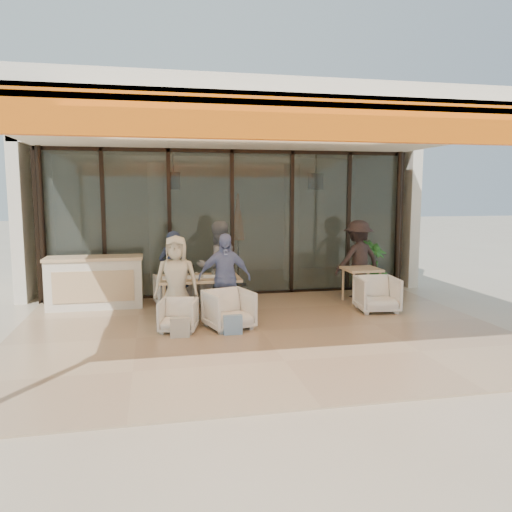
{
  "coord_description": "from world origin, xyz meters",
  "views": [
    {
      "loc": [
        -1.7,
        -7.78,
        2.29
      ],
      "look_at": [
        0.1,
        0.9,
        1.15
      ],
      "focal_mm": 35.0,
      "sensor_mm": 36.0,
      "label": 1
    }
  ],
  "objects_px": {
    "diner_periwinkle": "(224,278)",
    "side_chair": "(377,293)",
    "chair_near_right": "(229,308)",
    "potted_palm": "(372,267)",
    "host_counter": "(95,282)",
    "chair_far_left": "(173,289)",
    "standing_woman": "(358,259)",
    "diner_grey": "(218,266)",
    "diner_navy": "(174,272)",
    "diner_cream": "(176,280)",
    "dining_table": "(198,280)",
    "chair_near_left": "(178,314)",
    "side_table": "(361,273)",
    "chair_far_right": "(215,287)"
  },
  "relations": [
    {
      "from": "host_counter",
      "to": "chair_near_left",
      "type": "relative_size",
      "value": 3.05
    },
    {
      "from": "diner_cream",
      "to": "diner_grey",
      "type": "bearing_deg",
      "value": 55.56
    },
    {
      "from": "chair_near_left",
      "to": "standing_woman",
      "type": "distance_m",
      "value": 4.43
    },
    {
      "from": "chair_far_left",
      "to": "diner_navy",
      "type": "relative_size",
      "value": 0.46
    },
    {
      "from": "chair_far_right",
      "to": "diner_cream",
      "type": "bearing_deg",
      "value": 54.82
    },
    {
      "from": "chair_near_right",
      "to": "potted_palm",
      "type": "bearing_deg",
      "value": 15.59
    },
    {
      "from": "dining_table",
      "to": "potted_palm",
      "type": "distance_m",
      "value": 4.32
    },
    {
      "from": "diner_navy",
      "to": "diner_cream",
      "type": "distance_m",
      "value": 0.9
    },
    {
      "from": "potted_palm",
      "to": "diner_periwinkle",
      "type": "bearing_deg",
      "value": -153.08
    },
    {
      "from": "chair_far_right",
      "to": "potted_palm",
      "type": "relative_size",
      "value": 0.61
    },
    {
      "from": "dining_table",
      "to": "chair_far_right",
      "type": "height_order",
      "value": "dining_table"
    },
    {
      "from": "host_counter",
      "to": "diner_navy",
      "type": "height_order",
      "value": "diner_navy"
    },
    {
      "from": "host_counter",
      "to": "side_table",
      "type": "height_order",
      "value": "host_counter"
    },
    {
      "from": "host_counter",
      "to": "diner_navy",
      "type": "distance_m",
      "value": 1.64
    },
    {
      "from": "standing_woman",
      "to": "chair_far_right",
      "type": "bearing_deg",
      "value": -14.04
    },
    {
      "from": "host_counter",
      "to": "standing_woman",
      "type": "distance_m",
      "value": 5.47
    },
    {
      "from": "host_counter",
      "to": "side_chair",
      "type": "xyz_separation_m",
      "value": [
        5.3,
        -1.39,
        -0.15
      ]
    },
    {
      "from": "chair_near_left",
      "to": "chair_far_right",
      "type": "bearing_deg",
      "value": 79.83
    },
    {
      "from": "host_counter",
      "to": "potted_palm",
      "type": "relative_size",
      "value": 1.56
    },
    {
      "from": "chair_far_left",
      "to": "standing_woman",
      "type": "relative_size",
      "value": 0.43
    },
    {
      "from": "diner_grey",
      "to": "side_chair",
      "type": "relative_size",
      "value": 2.28
    },
    {
      "from": "chair_far_left",
      "to": "chair_near_left",
      "type": "bearing_deg",
      "value": 80.1
    },
    {
      "from": "diner_periwinkle",
      "to": "chair_far_left",
      "type": "bearing_deg",
      "value": 123.12
    },
    {
      "from": "chair_far_left",
      "to": "side_chair",
      "type": "relative_size",
      "value": 0.95
    },
    {
      "from": "chair_near_left",
      "to": "side_table",
      "type": "height_order",
      "value": "side_table"
    },
    {
      "from": "diner_navy",
      "to": "side_chair",
      "type": "xyz_separation_m",
      "value": [
        3.79,
        -0.79,
        -0.4
      ]
    },
    {
      "from": "diner_periwinkle",
      "to": "standing_woman",
      "type": "height_order",
      "value": "standing_woman"
    },
    {
      "from": "diner_periwinkle",
      "to": "side_chair",
      "type": "height_order",
      "value": "diner_periwinkle"
    },
    {
      "from": "host_counter",
      "to": "diner_periwinkle",
      "type": "relative_size",
      "value": 1.17
    },
    {
      "from": "host_counter",
      "to": "chair_near_right",
      "type": "height_order",
      "value": "host_counter"
    },
    {
      "from": "diner_navy",
      "to": "diner_periwinkle",
      "type": "distance_m",
      "value": 1.23
    },
    {
      "from": "side_table",
      "to": "chair_far_right",
      "type": "bearing_deg",
      "value": 169.71
    },
    {
      "from": "diner_grey",
      "to": "side_chair",
      "type": "bearing_deg",
      "value": 146.76
    },
    {
      "from": "diner_navy",
      "to": "diner_periwinkle",
      "type": "height_order",
      "value": "diner_periwinkle"
    },
    {
      "from": "diner_grey",
      "to": "side_chair",
      "type": "xyz_separation_m",
      "value": [
        2.95,
        -0.79,
        -0.49
      ]
    },
    {
      "from": "host_counter",
      "to": "diner_grey",
      "type": "distance_m",
      "value": 2.45
    },
    {
      "from": "chair_far_left",
      "to": "diner_grey",
      "type": "bearing_deg",
      "value": 139.33
    },
    {
      "from": "side_chair",
      "to": "potted_palm",
      "type": "xyz_separation_m",
      "value": [
        0.71,
        1.74,
        0.21
      ]
    },
    {
      "from": "potted_palm",
      "to": "side_table",
      "type": "bearing_deg",
      "value": -125.36
    },
    {
      "from": "chair_far_right",
      "to": "side_table",
      "type": "distance_m",
      "value": 3.02
    },
    {
      "from": "dining_table",
      "to": "diner_grey",
      "type": "xyz_separation_m",
      "value": [
        0.43,
        0.44,
        0.18
      ]
    },
    {
      "from": "side_table",
      "to": "standing_woman",
      "type": "height_order",
      "value": "standing_woman"
    },
    {
      "from": "host_counter",
      "to": "side_table",
      "type": "relative_size",
      "value": 2.48
    },
    {
      "from": "diner_navy",
      "to": "potted_palm",
      "type": "xyz_separation_m",
      "value": [
        4.5,
        0.96,
        -0.19
      ]
    },
    {
      "from": "dining_table",
      "to": "side_table",
      "type": "relative_size",
      "value": 2.01
    },
    {
      "from": "potted_palm",
      "to": "diner_cream",
      "type": "bearing_deg",
      "value": -157.56
    },
    {
      "from": "diner_grey",
      "to": "standing_woman",
      "type": "height_order",
      "value": "diner_grey"
    },
    {
      "from": "chair_far_right",
      "to": "diner_grey",
      "type": "xyz_separation_m",
      "value": [
        0.0,
        -0.5,
        0.5
      ]
    },
    {
      "from": "standing_woman",
      "to": "diner_periwinkle",
      "type": "bearing_deg",
      "value": 10.12
    },
    {
      "from": "chair_far_left",
      "to": "potted_palm",
      "type": "xyz_separation_m",
      "value": [
        4.5,
        0.46,
        0.23
      ]
    }
  ]
}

